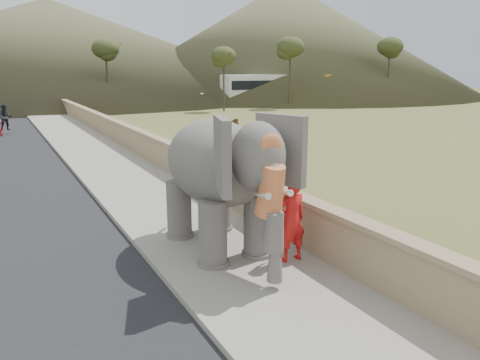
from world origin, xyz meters
name	(u,v)px	position (x,y,z in m)	size (l,w,h in m)	color
ground	(205,242)	(0.00, 0.00, 0.00)	(160.00, 160.00, 0.00)	olive
walkway	(106,162)	(0.00, 10.00, 0.07)	(3.00, 120.00, 0.15)	#9E9687
parapet	(145,147)	(1.65, 10.00, 0.55)	(0.30, 120.00, 1.10)	tan
cow	(226,129)	(7.31, 13.70, 0.58)	(0.63, 1.38, 1.17)	brown
distant_car	(199,99)	(15.02, 35.72, 0.72)	(1.70, 4.23, 1.44)	silver
bus_white	(272,89)	(22.88, 34.24, 1.55)	(2.50, 11.00, 3.10)	white
bus_orange	(351,88)	(32.60, 32.78, 1.55)	(2.50, 11.00, 3.10)	orange
hill_right	(285,39)	(36.00, 52.00, 8.00)	(56.00, 56.00, 16.00)	brown
hill_far	(49,46)	(5.00, 70.00, 7.00)	(80.00, 80.00, 14.00)	brown
elephant_and_man	(217,181)	(0.02, -0.66, 1.55)	(2.25, 3.91, 2.83)	slate
motorcyclist	(2,123)	(-3.45, 21.29, 0.70)	(1.16, 1.69, 1.79)	maroon
trees	(63,68)	(0.92, 27.12, 3.83)	(48.31, 44.10, 9.10)	#473828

